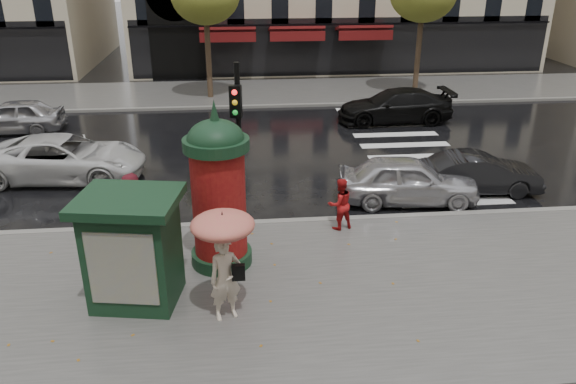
{
  "coord_description": "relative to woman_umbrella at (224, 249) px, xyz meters",
  "views": [
    {
      "loc": [
        -0.75,
        -11.3,
        7.21
      ],
      "look_at": [
        0.49,
        1.5,
        1.66
      ],
      "focal_mm": 35.0,
      "sensor_mm": 36.0,
      "label": 1
    }
  ],
  "objects": [
    {
      "name": "ground",
      "position": [
        1.08,
        1.42,
        -1.74
      ],
      "size": [
        160.0,
        160.0,
        0.0
      ],
      "primitive_type": "plane",
      "color": "black",
      "rests_on": "ground"
    },
    {
      "name": "near_sidewalk",
      "position": [
        1.08,
        0.92,
        -1.68
      ],
      "size": [
        90.0,
        7.0,
        0.12
      ],
      "primitive_type": "cube",
      "color": "#474744",
      "rests_on": "ground"
    },
    {
      "name": "far_sidewalk",
      "position": [
        1.08,
        20.42,
        -1.68
      ],
      "size": [
        90.0,
        6.0,
        0.12
      ],
      "primitive_type": "cube",
      "color": "#474744",
      "rests_on": "ground"
    },
    {
      "name": "near_kerb",
      "position": [
        1.08,
        4.42,
        -1.67
      ],
      "size": [
        90.0,
        0.25,
        0.14
      ],
      "primitive_type": "cube",
      "color": "slate",
      "rests_on": "ground"
    },
    {
      "name": "far_kerb",
      "position": [
        1.08,
        17.42,
        -1.67
      ],
      "size": [
        90.0,
        0.25,
        0.14
      ],
      "primitive_type": "cube",
      "color": "slate",
      "rests_on": "ground"
    },
    {
      "name": "zebra_crossing",
      "position": [
        7.08,
        11.02,
        -1.73
      ],
      "size": [
        3.6,
        11.75,
        0.01
      ],
      "primitive_type": "cube",
      "color": "silver",
      "rests_on": "ground"
    },
    {
      "name": "woman_umbrella",
      "position": [
        0.0,
        0.0,
        0.0
      ],
      "size": [
        1.28,
        1.28,
        2.46
      ],
      "color": "beige",
      "rests_on": "near_sidewalk"
    },
    {
      "name": "woman_red",
      "position": [
        3.08,
        3.82,
        -0.89
      ],
      "size": [
        0.84,
        0.74,
        1.46
      ],
      "primitive_type": "imported",
      "rotation": [
        0.0,
        0.0,
        3.44
      ],
      "color": "#AF1517",
      "rests_on": "near_sidewalk"
    },
    {
      "name": "man_burgundy",
      "position": [
        -2.44,
        3.82,
        -0.71
      ],
      "size": [
        0.99,
        0.76,
        1.81
      ],
      "primitive_type": "imported",
      "rotation": [
        0.0,
        0.0,
        2.92
      ],
      "color": "#430D15",
      "rests_on": "near_sidewalk"
    },
    {
      "name": "morris_column",
      "position": [
        -0.13,
        2.27,
        0.34
      ],
      "size": [
        1.52,
        1.52,
        4.1
      ],
      "color": "black",
      "rests_on": "near_sidewalk"
    },
    {
      "name": "traffic_light",
      "position": [
        0.38,
        3.89,
        1.16
      ],
      "size": [
        0.32,
        0.45,
        4.58
      ],
      "color": "black",
      "rests_on": "near_sidewalk"
    },
    {
      "name": "newsstand",
      "position": [
        -1.94,
        0.83,
        -0.34
      ],
      "size": [
        2.33,
        2.06,
        2.49
      ],
      "color": "black",
      "rests_on": "near_sidewalk"
    },
    {
      "name": "car_silver",
      "position": [
        5.52,
        5.62,
        -1.01
      ],
      "size": [
        4.46,
        2.18,
        1.46
      ],
      "primitive_type": "imported",
      "rotation": [
        0.0,
        0.0,
        1.46
      ],
      "color": "#BCBCC1",
      "rests_on": "ground"
    },
    {
      "name": "car_darkgrey",
      "position": [
        8.01,
        6.16,
        -1.1
      ],
      "size": [
        3.96,
        1.63,
        1.28
      ],
      "primitive_type": "imported",
      "rotation": [
        0.0,
        0.0,
        1.5
      ],
      "color": "black",
      "rests_on": "ground"
    },
    {
      "name": "car_white",
      "position": [
        -5.49,
        8.63,
        -0.99
      ],
      "size": [
        5.56,
        2.94,
        1.49
      ],
      "primitive_type": "imported",
      "rotation": [
        0.0,
        0.0,
        1.48
      ],
      "color": "silver",
      "rests_on": "ground"
    },
    {
      "name": "car_black",
      "position": [
        7.51,
        14.31,
        -1.0
      ],
      "size": [
        5.12,
        2.1,
        1.48
      ],
      "primitive_type": "imported",
      "rotation": [
        0.0,
        0.0,
        -1.57
      ],
      "color": "black",
      "rests_on": "ground"
    },
    {
      "name": "car_far_silver",
      "position": [
        -9.09,
        14.25,
        -1.03
      ],
      "size": [
        4.25,
        1.82,
        1.43
      ],
      "primitive_type": "imported",
      "rotation": [
        0.0,
        0.0,
        -1.54
      ],
      "color": "#A9A8AD",
      "rests_on": "ground"
    }
  ]
}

